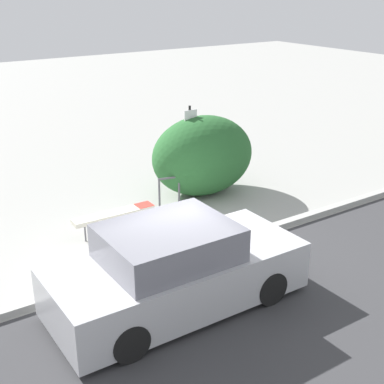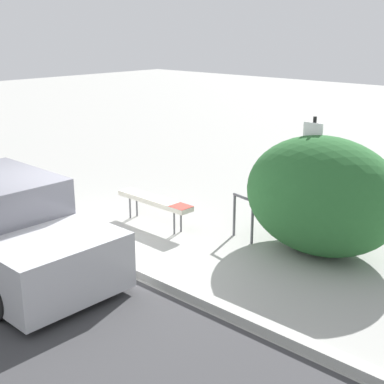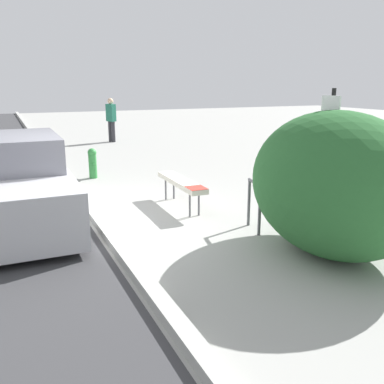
{
  "view_description": "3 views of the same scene",
  "coord_description": "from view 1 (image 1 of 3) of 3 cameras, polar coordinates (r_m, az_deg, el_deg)",
  "views": [
    {
      "loc": [
        -4.88,
        -7.87,
        5.13
      ],
      "look_at": [
        1.13,
        1.09,
        0.87
      ],
      "focal_mm": 50.0,
      "sensor_mm": 36.0,
      "label": 1
    },
    {
      "loc": [
        6.78,
        -5.03,
        3.72
      ],
      "look_at": [
        0.34,
        1.93,
        0.79
      ],
      "focal_mm": 50.0,
      "sensor_mm": 36.0,
      "label": 2
    },
    {
      "loc": [
        6.98,
        -1.4,
        2.37
      ],
      "look_at": [
        1.17,
        1.21,
        0.74
      ],
      "focal_mm": 40.0,
      "sensor_mm": 36.0,
      "label": 3
    }
  ],
  "objects": [
    {
      "name": "curb",
      "position": [
        10.55,
        -1.81,
        -7.13
      ],
      "size": [
        60.0,
        0.2,
        0.13
      ],
      "color": "#A8A8A3",
      "rests_on": "ground_plane"
    },
    {
      "name": "ground_plane",
      "position": [
        10.59,
        -1.81,
        -7.44
      ],
      "size": [
        60.0,
        60.0,
        0.0
      ],
      "primitive_type": "plane",
      "color": "#9E9E99"
    },
    {
      "name": "sign_post",
      "position": [
        13.42,
        -0.21,
        5.36
      ],
      "size": [
        0.36,
        0.08,
        2.3
      ],
      "color": "black",
      "rests_on": "ground_plane"
    },
    {
      "name": "bench",
      "position": [
        11.53,
        -8.28,
        -2.4
      ],
      "size": [
        1.83,
        0.35,
        0.56
      ],
      "rotation": [
        0.0,
        0.0,
        -0.01
      ],
      "color": "#515156",
      "rests_on": "ground_plane"
    },
    {
      "name": "shrub_hedge",
      "position": [
        13.6,
        1.16,
        3.93
      ],
      "size": [
        2.76,
        2.0,
        2.02
      ],
      "color": "#28602D",
      "rests_on": "ground_plane"
    },
    {
      "name": "bike_rack",
      "position": [
        12.74,
        -2.44,
        0.24
      ],
      "size": [
        0.55,
        0.16,
        0.83
      ],
      "rotation": [
        0.0,
        0.0,
        -0.21
      ],
      "color": "#515156",
      "rests_on": "ground_plane"
    },
    {
      "name": "parked_car_near",
      "position": [
        8.93,
        -1.75,
        -8.38
      ],
      "size": [
        4.31,
        1.85,
        1.5
      ],
      "rotation": [
        0.0,
        0.0,
        -0.01
      ],
      "color": "black",
      "rests_on": "ground_plane"
    }
  ]
}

